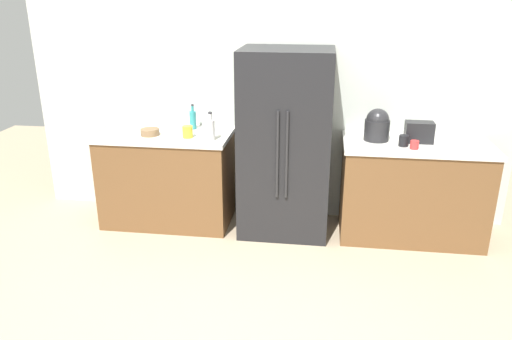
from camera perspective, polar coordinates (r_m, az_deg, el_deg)
name	(u,v)px	position (r m, az deg, el deg)	size (l,w,h in m)	color
ground_plane	(235,317)	(3.64, -2.45, -16.68)	(9.41, 9.41, 0.00)	tan
kitchen_back_panel	(267,61)	(4.79, 1.28, 12.53)	(4.71, 0.10, 3.10)	silver
counter_left	(168,178)	(4.89, -10.22, -0.87)	(1.25, 0.68, 0.91)	brown
counter_right	(412,190)	(4.74, 17.68, -2.21)	(1.30, 0.68, 0.91)	brown
refrigerator	(285,144)	(4.52, 3.44, 3.08)	(0.82, 0.69, 1.72)	black
toaster	(419,132)	(4.59, 18.43, 4.21)	(0.24, 0.14, 0.19)	black
rice_cooker	(377,125)	(4.53, 13.90, 5.08)	(0.22, 0.22, 0.29)	#262628
bottle_a	(210,129)	(4.42, -5.31, 4.73)	(0.08, 0.08, 0.26)	white
bottle_b	(193,119)	(4.82, -7.35, 5.85)	(0.06, 0.06, 0.25)	teal
cup_a	(188,132)	(4.55, -7.96, 4.42)	(0.10, 0.10, 0.11)	yellow
cup_b	(414,145)	(4.38, 17.94, 2.80)	(0.07, 0.07, 0.07)	red
cup_c	(404,141)	(4.44, 16.79, 3.28)	(0.08, 0.08, 0.10)	black
bowl_a	(150,132)	(4.69, -12.23, 4.34)	(0.17, 0.17, 0.06)	brown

